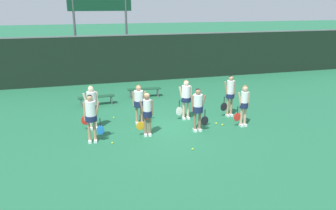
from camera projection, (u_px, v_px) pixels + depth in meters
name	position (u px, v px, depth m)	size (l,w,h in m)	color
ground_plane	(167.00, 127.00, 13.10)	(140.00, 140.00, 0.00)	#216642
fence_windscreen	(131.00, 58.00, 20.23)	(60.00, 0.08, 2.95)	black
scoreboard	(100.00, 10.00, 19.84)	(3.82, 0.15, 5.50)	#515156
bench_courtside	(96.00, 98.00, 15.82)	(1.78, 0.51, 0.44)	#19472D
bench_far	(144.00, 90.00, 17.18)	(1.76, 0.46, 0.46)	#19472D
player_0	(91.00, 114.00, 11.41)	(0.67, 0.41, 1.75)	tan
player_1	(147.00, 111.00, 12.01)	(0.63, 0.34, 1.64)	#8C664C
player_2	(198.00, 106.00, 12.44)	(0.69, 0.41, 1.69)	#8C664C
player_3	(244.00, 102.00, 12.95)	(0.63, 0.33, 1.68)	tan
player_4	(92.00, 104.00, 12.62)	(0.70, 0.41, 1.75)	beige
player_5	(139.00, 101.00, 13.20)	(0.69, 0.41, 1.64)	tan
player_6	(186.00, 96.00, 13.73)	(0.68, 0.41, 1.70)	beige
player_7	(230.00, 93.00, 14.09)	(0.66, 0.36, 1.81)	tan
tennis_ball_0	(112.00, 143.00, 11.55)	(0.06, 0.06, 0.06)	#CCE033
tennis_ball_1	(246.00, 121.00, 13.73)	(0.07, 0.07, 0.07)	#CCE033
tennis_ball_2	(114.00, 118.00, 14.10)	(0.07, 0.07, 0.07)	#CCE033
tennis_ball_3	(222.00, 125.00, 13.27)	(0.07, 0.07, 0.07)	#CCE033
tennis_ball_4	(216.00, 123.00, 13.42)	(0.07, 0.07, 0.07)	#CCE033
tennis_ball_5	(193.00, 149.00, 11.06)	(0.07, 0.07, 0.07)	#CCE033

